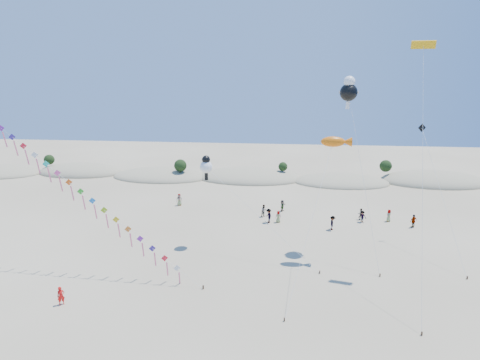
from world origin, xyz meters
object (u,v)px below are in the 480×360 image
kite_train (53,171)px  parafoil_kite (423,52)px  fish_kite (336,142)px  flyer_foreground (61,296)px

kite_train → parafoil_kite: size_ratio=1.30×
fish_kite → flyer_foreground: fish_kite is taller
fish_kite → kite_train: bearing=-169.7°
kite_train → fish_kite: 27.06m
flyer_foreground → parafoil_kite: bearing=-21.4°
fish_kite → parafoil_kite: 10.77m
kite_train → fish_kite: kite_train is taller
kite_train → parafoil_kite: 35.03m
kite_train → parafoil_kite: (33.22, 3.30, 10.60)m
parafoil_kite → fish_kite: bearing=167.3°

